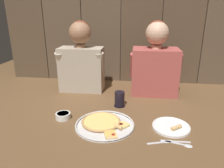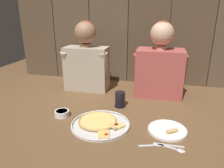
{
  "view_description": "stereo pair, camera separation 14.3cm",
  "coord_description": "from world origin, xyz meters",
  "views": [
    {
      "loc": [
        0.15,
        -1.25,
        0.65
      ],
      "look_at": [
        -0.01,
        0.1,
        0.18
      ],
      "focal_mm": 33.68,
      "sensor_mm": 36.0,
      "label": 1
    },
    {
      "loc": [
        0.3,
        -1.22,
        0.65
      ],
      "look_at": [
        -0.01,
        0.1,
        0.18
      ],
      "focal_mm": 33.68,
      "sensor_mm": 36.0,
      "label": 2
    }
  ],
  "objects": [
    {
      "name": "ground_plane",
      "position": [
        0.0,
        0.0,
        0.0
      ],
      "size": [
        3.2,
        3.2,
        0.0
      ],
      "primitive_type": "plane",
      "color": "brown"
    },
    {
      "name": "pizza_tray",
      "position": [
        -0.03,
        -0.14,
        0.01
      ],
      "size": [
        0.35,
        0.35,
        0.03
      ],
      "color": "silver",
      "rests_on": "ground"
    },
    {
      "name": "dinner_plate",
      "position": [
        0.37,
        -0.13,
        0.01
      ],
      "size": [
        0.22,
        0.22,
        0.03
      ],
      "color": "white",
      "rests_on": "ground"
    },
    {
      "name": "drinking_glass",
      "position": [
        0.04,
        0.14,
        0.05
      ],
      "size": [
        0.08,
        0.08,
        0.11
      ],
      "color": "black",
      "rests_on": "ground"
    },
    {
      "name": "dipping_bowl",
      "position": [
        -0.3,
        -0.09,
        0.02
      ],
      "size": [
        0.09,
        0.09,
        0.04
      ],
      "color": "white",
      "rests_on": "ground"
    },
    {
      "name": "table_fork",
      "position": [
        0.29,
        -0.29,
        0.0
      ],
      "size": [
        0.13,
        0.05,
        0.01
      ],
      "color": "silver",
      "rests_on": "ground"
    },
    {
      "name": "table_knife",
      "position": [
        0.37,
        -0.27,
        0.0
      ],
      "size": [
        0.16,
        0.02,
        0.01
      ],
      "color": "silver",
      "rests_on": "ground"
    },
    {
      "name": "table_spoon",
      "position": [
        0.41,
        -0.29,
        0.0
      ],
      "size": [
        0.14,
        0.06,
        0.01
      ],
      "color": "silver",
      "rests_on": "ground"
    },
    {
      "name": "diner_left",
      "position": [
        -0.3,
        0.44,
        0.27
      ],
      "size": [
        0.4,
        0.2,
        0.58
      ],
      "color": "#B2A38E",
      "rests_on": "ground"
    },
    {
      "name": "diner_right",
      "position": [
        0.3,
        0.44,
        0.26
      ],
      "size": [
        0.4,
        0.24,
        0.59
      ],
      "color": "#AD4C47",
      "rests_on": "ground"
    },
    {
      "name": "wooden_backdrop_wall",
      "position": [
        -0.0,
        0.74,
        0.65
      ],
      "size": [
        2.19,
        0.03,
        1.31
      ],
      "color": "brown",
      "rests_on": "ground"
    }
  ]
}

